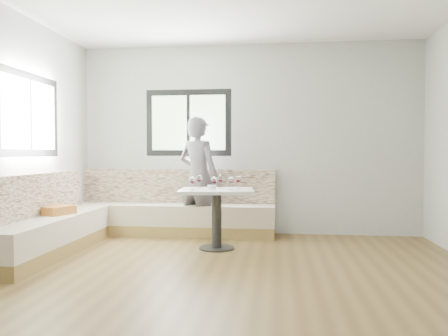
# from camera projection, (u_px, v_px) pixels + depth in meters

# --- Properties ---
(room) EXTENTS (5.01, 5.01, 2.81)m
(room) POSITION_uv_depth(u_px,v_px,m) (223.00, 130.00, 4.08)
(room) COLOR brown
(room) RESTS_ON ground
(banquette) EXTENTS (2.90, 2.80, 0.95)m
(banquette) POSITION_uv_depth(u_px,v_px,m) (125.00, 217.00, 5.84)
(banquette) COLOR olive
(banquette) RESTS_ON ground
(table) EXTENTS (0.97, 0.79, 0.74)m
(table) POSITION_uv_depth(u_px,v_px,m) (217.00, 204.00, 5.42)
(table) COLOR black
(table) RESTS_ON ground
(person) EXTENTS (0.74, 0.63, 1.71)m
(person) POSITION_uv_depth(u_px,v_px,m) (198.00, 177.00, 6.24)
(person) COLOR #57525C
(person) RESTS_ON ground
(olive_ramekin) EXTENTS (0.11, 0.11, 0.05)m
(olive_ramekin) POSITION_uv_depth(u_px,v_px,m) (212.00, 187.00, 5.49)
(olive_ramekin) COLOR white
(olive_ramekin) RESTS_ON table
(wine_glass_a) EXTENTS (0.08, 0.08, 0.17)m
(wine_glass_a) POSITION_uv_depth(u_px,v_px,m) (192.00, 180.00, 5.29)
(wine_glass_a) COLOR white
(wine_glass_a) RESTS_ON table
(wine_glass_b) EXTENTS (0.08, 0.08, 0.17)m
(wine_glass_b) POSITION_uv_depth(u_px,v_px,m) (214.00, 181.00, 5.23)
(wine_glass_b) COLOR white
(wine_glass_b) RESTS_ON table
(wine_glass_c) EXTENTS (0.08, 0.08, 0.17)m
(wine_glass_c) POSITION_uv_depth(u_px,v_px,m) (231.00, 180.00, 5.30)
(wine_glass_c) COLOR white
(wine_glass_c) RESTS_ON table
(wine_glass_d) EXTENTS (0.08, 0.08, 0.17)m
(wine_glass_d) POSITION_uv_depth(u_px,v_px,m) (220.00, 179.00, 5.54)
(wine_glass_d) COLOR white
(wine_glass_d) RESTS_ON table
(wine_glass_e) EXTENTS (0.08, 0.08, 0.17)m
(wine_glass_e) POSITION_uv_depth(u_px,v_px,m) (239.00, 179.00, 5.49)
(wine_glass_e) COLOR white
(wine_glass_e) RESTS_ON table
(wine_glass_f) EXTENTS (0.08, 0.08, 0.17)m
(wine_glass_f) POSITION_uv_depth(u_px,v_px,m) (199.00, 179.00, 5.58)
(wine_glass_f) COLOR white
(wine_glass_f) RESTS_ON table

